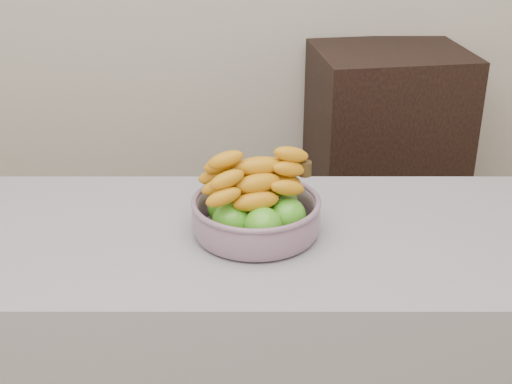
{
  "coord_description": "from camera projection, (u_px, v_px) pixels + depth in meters",
  "views": [
    {
      "loc": [
        0.16,
        -0.81,
        1.67
      ],
      "look_at": [
        0.16,
        0.57,
        1.0
      ],
      "focal_mm": 50.0,
      "sensor_mm": 36.0,
      "label": 1
    }
  ],
  "objects": [
    {
      "name": "cabinet",
      "position": [
        382.0,
        174.0,
        2.84
      ],
      "size": [
        0.62,
        0.52,
        1.0
      ],
      "primitive_type": "cube",
      "rotation": [
        0.0,
        0.0,
        0.15
      ],
      "color": "black",
      "rests_on": "ground"
    },
    {
      "name": "fruit_bowl",
      "position": [
        256.0,
        210.0,
        1.56
      ],
      "size": [
        0.28,
        0.28,
        0.18
      ],
      "rotation": [
        0.0,
        0.0,
        0.2
      ],
      "color": "#8E94AA",
      "rests_on": "counter"
    }
  ]
}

